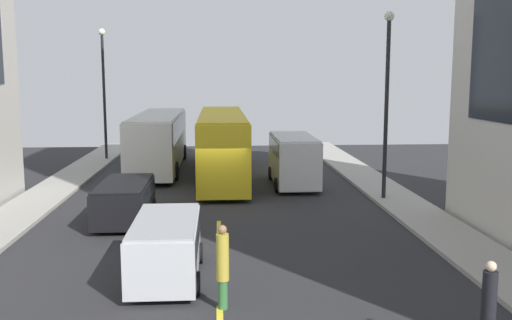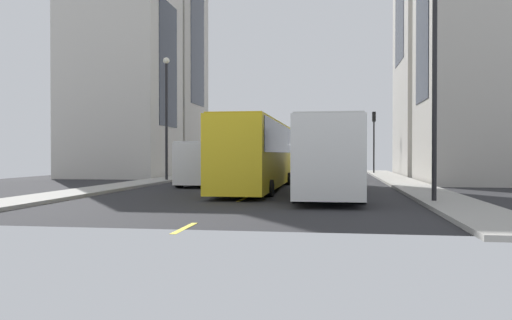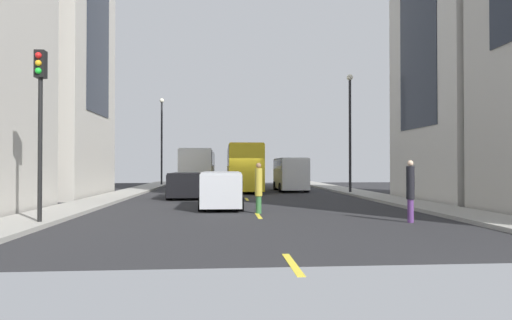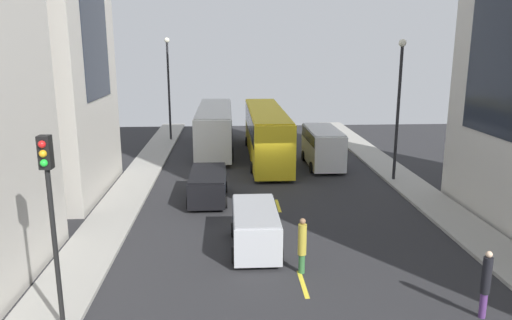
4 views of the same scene
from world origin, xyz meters
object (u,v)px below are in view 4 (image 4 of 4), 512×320
Objects in this scene: city_bus_white at (215,124)px; car_silver_1 at (255,225)px; traffic_light_near_corner at (50,197)px; pedestrian_crossing_mid at (486,282)px; pedestrian_crossing_near at (302,244)px; delivery_van_white at (323,144)px; car_black_0 at (208,183)px; streetcar_yellow at (266,129)px.

car_silver_1 is (2.09, -19.37, -1.01)m from city_bus_white.
city_bus_white is 3.01× the size of car_silver_1.
pedestrian_crossing_mid is at bearing -0.03° from traffic_light_near_corner.
car_silver_1 is 1.93× the size of pedestrian_crossing_mid.
traffic_light_near_corner is at bearing 3.55° from pedestrian_crossing_near.
city_bus_white is 2.29× the size of delivery_van_white.
city_bus_white is at bearing 96.16° from car_silver_1.
delivery_van_white is 2.62× the size of pedestrian_crossing_near.
city_bus_white is at bearing -167.38° from pedestrian_crossing_mid.
traffic_light_near_corner reaches higher than pedestrian_crossing_near.
traffic_light_near_corner is at bearing -98.69° from city_bus_white.
delivery_van_white is 0.98× the size of traffic_light_near_corner.
traffic_light_near_corner is (-3.73, -11.97, 3.15)m from car_black_0.
delivery_van_white is at bearing 68.35° from car_silver_1.
delivery_van_white reaches higher than car_black_0.
streetcar_yellow is at bearing -173.98° from pedestrian_crossing_mid.
streetcar_yellow is 16.39m from car_silver_1.
city_bus_white reaches higher than car_silver_1.
pedestrian_crossing_near is 6.00m from pedestrian_crossing_mid.
pedestrian_crossing_near reaches higher than car_silver_1.
traffic_light_near_corner is at bearing -120.64° from delivery_van_white.
pedestrian_crossing_mid reaches higher than car_silver_1.
traffic_light_near_corner reaches higher than city_bus_white.
streetcar_yellow is (3.80, -3.11, 0.12)m from city_bus_white.
streetcar_yellow reaches higher than pedestrian_crossing_near.
city_bus_white is at bearing -100.42° from pedestrian_crossing_near.
city_bus_white is 6.01× the size of pedestrian_crossing_near.
traffic_light_near_corner is (-3.80, -24.86, 2.06)m from city_bus_white.
delivery_van_white is 1.31× the size of car_silver_1.
pedestrian_crossing_mid is (8.76, -11.98, 0.25)m from car_black_0.
city_bus_white is 26.36m from pedestrian_crossing_mid.
car_black_0 is at bearing -111.59° from streetcar_yellow.
delivery_van_white is 1.25× the size of car_black_0.
car_silver_1 reaches higher than car_black_0.
city_bus_white is 12.94m from car_black_0.
city_bus_white reaches higher than delivery_van_white.
pedestrian_crossing_near is 0.97× the size of pedestrian_crossing_mid.
traffic_light_near_corner reaches higher than pedestrian_crossing_mid.
streetcar_yellow is 23.12m from traffic_light_near_corner.
delivery_van_white is at bearing -38.26° from city_bus_white.
car_silver_1 is at bearing -111.65° from delivery_van_white.
delivery_van_white reaches higher than car_silver_1.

